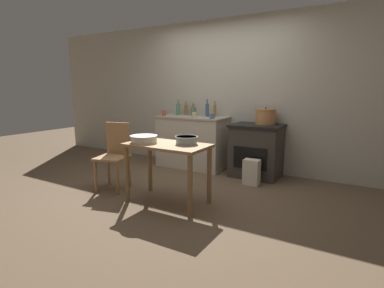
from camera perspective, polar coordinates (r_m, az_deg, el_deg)
name	(u,v)px	position (r m, az deg, el deg)	size (l,w,h in m)	color
ground_plane	(175,191)	(4.16, -3.18, -8.99)	(14.00, 14.00, 0.00)	brown
wall_back	(225,95)	(5.31, 6.33, 9.28)	(8.00, 0.07, 2.55)	#B2AD9E
counter_cabinet	(192,142)	(5.32, 0.06, 0.44)	(1.24, 0.61, 0.91)	beige
stove	(256,150)	(4.85, 12.14, -1.21)	(0.78, 0.61, 0.84)	#38332D
work_table	(167,155)	(3.63, -4.71, -2.02)	(1.01, 0.55, 0.74)	#997047
chair	(115,154)	(4.30, -14.51, -1.79)	(0.49, 0.49, 0.92)	#997047
flour_sack	(251,172)	(4.47, 11.26, -5.27)	(0.23, 0.16, 0.37)	beige
stock_pot	(265,117)	(4.81, 13.82, 5.10)	(0.32, 0.32, 0.26)	#B77A47
mixing_bowl_large	(144,139)	(3.71, -9.16, 1.02)	(0.34, 0.34, 0.09)	silver
mixing_bowl_small	(186,140)	(3.57, -1.06, 0.82)	(0.27, 0.27, 0.09)	#93A8B2
bottle_far_left	(186,110)	(5.54, -1.22, 6.58)	(0.06, 0.06, 0.25)	olive
bottle_left	(215,111)	(5.20, 4.33, 6.36)	(0.06, 0.06, 0.27)	olive
bottle_mid_left	(207,110)	(5.23, 2.89, 6.52)	(0.06, 0.06, 0.30)	#3D5675
bottle_center_left	(193,110)	(5.48, 0.12, 6.41)	(0.07, 0.07, 0.22)	olive
bottle_center	(194,111)	(5.28, 0.30, 6.22)	(0.07, 0.07, 0.22)	#517F5B
bottle_center_right	(178,109)	(5.54, -2.63, 6.68)	(0.07, 0.07, 0.28)	#517F5B
cup_mid_right	(164,113)	(5.38, -5.37, 5.89)	(0.07, 0.07, 0.10)	#B74C42
cup_right	(212,116)	(4.85, 3.82, 5.28)	(0.08, 0.08, 0.08)	#4C6B99
cup_far_right	(194,115)	(5.06, 0.40, 5.58)	(0.07, 0.07, 0.09)	beige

